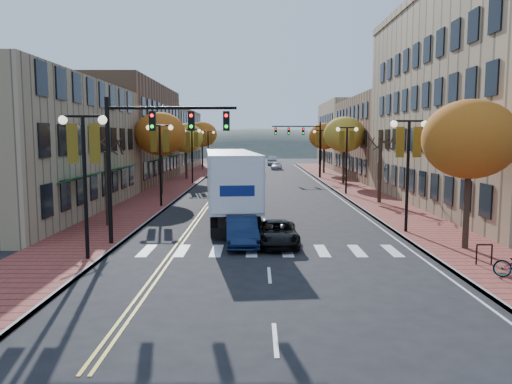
{
  "coord_description": "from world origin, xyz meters",
  "views": [
    {
      "loc": [
        -0.48,
        -20.27,
        5.16
      ],
      "look_at": [
        -0.52,
        6.59,
        2.2
      ],
      "focal_mm": 35.0,
      "sensor_mm": 36.0,
      "label": 1
    }
  ],
  "objects": [
    {
      "name": "building_right_mid",
      "position": [
        18.5,
        42.0,
        5.0
      ],
      "size": [
        15.0,
        24.0,
        10.0
      ],
      "primitive_type": "cube",
      "color": "brown",
      "rests_on": "ground"
    },
    {
      "name": "tree_right_c",
      "position": [
        9.0,
        34.0,
        5.45
      ],
      "size": [
        4.48,
        4.48,
        7.21
      ],
      "color": "#382619",
      "rests_on": "sidewalk_right"
    },
    {
      "name": "lamp_left_b",
      "position": [
        -7.5,
        16.0,
        4.29
      ],
      "size": [
        1.96,
        0.36,
        6.05
      ],
      "color": "black",
      "rests_on": "ground"
    },
    {
      "name": "tree_left_a",
      "position": [
        -9.0,
        8.0,
        2.25
      ],
      "size": [
        0.28,
        0.28,
        4.2
      ],
      "color": "#382619",
      "rests_on": "sidewalk_left"
    },
    {
      "name": "building_left_far",
      "position": [
        -17.0,
        61.0,
        4.75
      ],
      "size": [
        12.0,
        26.0,
        9.5
      ],
      "primitive_type": "cube",
      "color": "#9E8966",
      "rests_on": "ground"
    },
    {
      "name": "tree_left_c",
      "position": [
        -9.0,
        40.0,
        5.05
      ],
      "size": [
        4.16,
        4.16,
        6.69
      ],
      "color": "#382619",
      "rests_on": "sidewalk_left"
    },
    {
      "name": "building_left_near",
      "position": [
        -17.0,
        13.0,
        4.5
      ],
      "size": [
        12.0,
        22.0,
        9.0
      ],
      "primitive_type": "cube",
      "color": "#9E8966",
      "rests_on": "ground"
    },
    {
      "name": "tree_right_b",
      "position": [
        9.0,
        18.0,
        2.25
      ],
      "size": [
        0.28,
        0.28,
        4.2
      ],
      "color": "#382619",
      "rests_on": "sidewalk_right"
    },
    {
      "name": "car_far_silver",
      "position": [
        2.71,
        59.53,
        0.58
      ],
      "size": [
        1.98,
        4.13,
        1.16
      ],
      "primitive_type": "imported",
      "rotation": [
        0.0,
        0.0,
        -0.09
      ],
      "color": "#B1B0B8",
      "rests_on": "ground"
    },
    {
      "name": "car_far_white",
      "position": [
        -0.5,
        49.31,
        0.8
      ],
      "size": [
        2.37,
        4.87,
        1.6
      ],
      "primitive_type": "imported",
      "rotation": [
        0.0,
        0.0,
        0.1
      ],
      "color": "silver",
      "rests_on": "ground"
    },
    {
      "name": "traffic_mast_far",
      "position": [
        5.48,
        42.0,
        4.92
      ],
      "size": [
        6.1,
        0.34,
        7.0
      ],
      "color": "black",
      "rests_on": "ground"
    },
    {
      "name": "sidewalk_right",
      "position": [
        9.0,
        32.5,
        0.07
      ],
      "size": [
        4.0,
        85.0,
        0.15
      ],
      "primitive_type": "cube",
      "color": "brown",
      "rests_on": "ground"
    },
    {
      "name": "lamp_right_c",
      "position": [
        7.5,
        42.0,
        4.29
      ],
      "size": [
        1.96,
        0.36,
        6.05
      ],
      "color": "black",
      "rests_on": "ground"
    },
    {
      "name": "lamp_right_a",
      "position": [
        7.5,
        6.0,
        4.29
      ],
      "size": [
        1.96,
        0.36,
        6.05
      ],
      "color": "black",
      "rests_on": "ground"
    },
    {
      "name": "traffic_mast_near",
      "position": [
        -5.48,
        3.0,
        4.92
      ],
      "size": [
        6.1,
        0.35,
        7.0
      ],
      "color": "black",
      "rests_on": "ground"
    },
    {
      "name": "building_left_mid",
      "position": [
        -17.0,
        36.0,
        5.5
      ],
      "size": [
        12.0,
        24.0,
        11.0
      ],
      "primitive_type": "cube",
      "color": "brown",
      "rests_on": "ground"
    },
    {
      "name": "semi_truck",
      "position": [
        -2.29,
        12.16,
        2.49
      ],
      "size": [
        4.46,
        17.24,
        4.26
      ],
      "rotation": [
        0.0,
        0.0,
        0.1
      ],
      "color": "black",
      "rests_on": "ground"
    },
    {
      "name": "sidewalk_left",
      "position": [
        -9.0,
        32.5,
        0.07
      ],
      "size": [
        4.0,
        85.0,
        0.15
      ],
      "primitive_type": "cube",
      "color": "brown",
      "rests_on": "ground"
    },
    {
      "name": "lamp_left_d",
      "position": [
        -7.5,
        52.0,
        4.29
      ],
      "size": [
        1.96,
        0.36,
        6.05
      ],
      "color": "black",
      "rests_on": "ground"
    },
    {
      "name": "navy_sedan",
      "position": [
        -1.2,
        3.19,
        0.7
      ],
      "size": [
        1.78,
        4.34,
        1.4
      ],
      "primitive_type": "imported",
      "rotation": [
        0.0,
        0.0,
        0.07
      ],
      "color": "#0D1935",
      "rests_on": "ground"
    },
    {
      "name": "car_far_oncoming",
      "position": [
        2.49,
        72.11,
        0.83
      ],
      "size": [
        2.07,
        5.12,
        1.65
      ],
      "primitive_type": "imported",
      "rotation": [
        0.0,
        0.0,
        3.08
      ],
      "color": "#ABACB3",
      "rests_on": "ground"
    },
    {
      "name": "lamp_right_b",
      "position": [
        7.5,
        24.0,
        4.29
      ],
      "size": [
        1.96,
        0.36,
        6.05
      ],
      "color": "black",
      "rests_on": "ground"
    },
    {
      "name": "building_right_far",
      "position": [
        18.5,
        64.0,
        5.5
      ],
      "size": [
        15.0,
        20.0,
        11.0
      ],
      "primitive_type": "cube",
      "color": "#9E8966",
      "rests_on": "ground"
    },
    {
      "name": "lamp_left_c",
      "position": [
        -7.5,
        34.0,
        4.29
      ],
      "size": [
        1.96,
        0.36,
        6.05
      ],
      "color": "black",
      "rests_on": "ground"
    },
    {
      "name": "tree_left_d",
      "position": [
        -9.0,
        58.0,
        5.6
      ],
      "size": [
        4.61,
        4.61,
        7.42
      ],
      "color": "#382619",
      "rests_on": "sidewalk_left"
    },
    {
      "name": "black_suv",
      "position": [
        0.5,
        3.16,
        0.59
      ],
      "size": [
        2.0,
        4.27,
        1.18
      ],
      "primitive_type": "imported",
      "rotation": [
        0.0,
        0.0,
        0.01
      ],
      "color": "black",
      "rests_on": "ground"
    },
    {
      "name": "ground",
      "position": [
        0.0,
        0.0,
        0.0
      ],
      "size": [
        200.0,
        200.0,
        0.0
      ],
      "primitive_type": "plane",
      "color": "black",
      "rests_on": "ground"
    },
    {
      "name": "tree_right_d",
      "position": [
        9.0,
        50.0,
        5.29
      ],
      "size": [
        4.35,
        4.35,
        7.0
      ],
      "color": "#382619",
      "rests_on": "sidewalk_right"
    },
    {
      "name": "lamp_left_a",
      "position": [
        -7.5,
        0.0,
        4.29
      ],
      "size": [
        1.96,
        0.36,
        6.05
      ],
      "color": "black",
      "rests_on": "ground"
    },
    {
      "name": "tree_left_b",
      "position": [
        -9.0,
        24.0,
        5.45
      ],
      "size": [
        4.48,
        4.48,
        7.21
      ],
      "color": "#382619",
      "rests_on": "sidewalk_left"
    },
    {
      "name": "tree_right_a",
      "position": [
        9.0,
        2.0,
        5.05
      ],
      "size": [
        4.16,
        4.16,
        6.69
      ],
      "color": "#382619",
      "rests_on": "sidewalk_right"
    }
  ]
}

